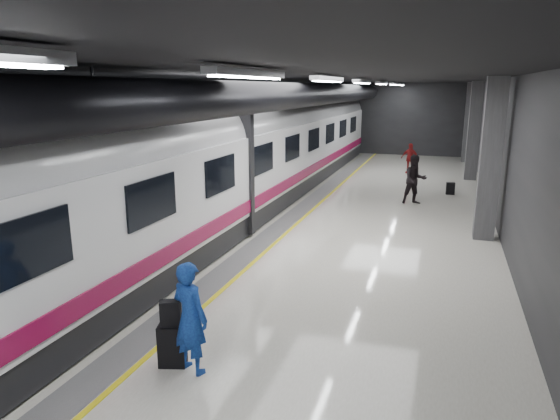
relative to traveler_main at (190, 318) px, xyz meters
The scene contains 9 objects.
ground 6.87m from the traveler_main, 89.33° to the left, with size 40.00×40.00×0.00m, color silver.
platform_hall 8.21m from the traveler_main, 91.52° to the left, with size 10.02×40.02×4.51m.
train 7.61m from the traveler_main, 114.94° to the left, with size 3.05×38.00×4.05m.
traveler_main is the anchor object (origin of this frame).
suitcase_main 0.65m from the traveler_main, behind, with size 0.41×0.26×0.67m, color black.
shoulder_bag 0.36m from the traveler_main, behind, with size 0.30×0.16×0.40m, color black.
traveler_far_a 12.89m from the traveler_main, 79.06° to the left, with size 0.88×0.69×1.81m, color black.
traveler_far_b 19.72m from the traveler_main, 84.83° to the left, with size 0.88×0.37×1.51m, color maroon.
suitcase_far 15.33m from the traveler_main, 75.86° to the left, with size 0.33×0.21×0.49m, color black.
Camera 1 is at (3.33, -12.86, 4.20)m, focal length 32.00 mm.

